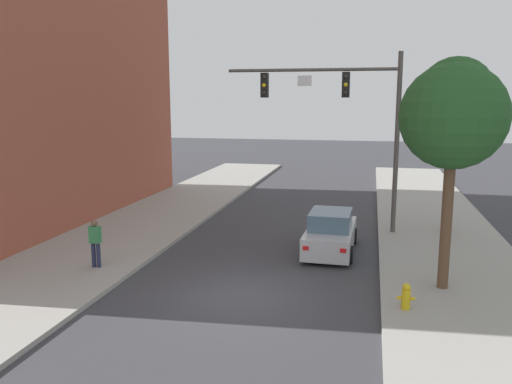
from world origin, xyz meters
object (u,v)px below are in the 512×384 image
at_px(car_lead_silver, 330,233).
at_px(fire_hydrant, 406,296).
at_px(street_tree_second, 456,95).
at_px(street_tree_nearest, 453,118).
at_px(pedestrian_sidewalk_left_walker, 95,241).
at_px(traffic_signal_mast, 347,108).

relative_size(car_lead_silver, fire_hydrant, 5.94).
bearing_deg(street_tree_second, car_lead_silver, -143.03).
xyz_separation_m(fire_hydrant, street_tree_nearest, (1.18, 1.95, 4.71)).
bearing_deg(street_tree_nearest, fire_hydrant, -121.22).
xyz_separation_m(pedestrian_sidewalk_left_walker, street_tree_nearest, (11.16, 0.50, 4.16)).
xyz_separation_m(pedestrian_sidewalk_left_walker, fire_hydrant, (9.98, -1.44, -0.56)).
bearing_deg(car_lead_silver, traffic_signal_mast, 84.05).
height_order(fire_hydrant, street_tree_nearest, street_tree_nearest).
relative_size(traffic_signal_mast, pedestrian_sidewalk_left_walker, 4.57).
bearing_deg(traffic_signal_mast, pedestrian_sidewalk_left_walker, -137.74).
distance_m(traffic_signal_mast, street_tree_second, 4.40).
bearing_deg(traffic_signal_mast, car_lead_silver, -95.95).
bearing_deg(car_lead_silver, street_tree_nearest, -44.13).
distance_m(traffic_signal_mast, street_tree_nearest, 7.41).
bearing_deg(street_tree_nearest, pedestrian_sidewalk_left_walker, -177.42).
distance_m(fire_hydrant, street_tree_nearest, 5.23).
bearing_deg(pedestrian_sidewalk_left_walker, fire_hydrant, -8.22).
relative_size(traffic_signal_mast, car_lead_silver, 1.75).
xyz_separation_m(pedestrian_sidewalk_left_walker, street_tree_second, (12.20, 7.55, 4.82)).
height_order(pedestrian_sidewalk_left_walker, street_tree_nearest, street_tree_nearest).
bearing_deg(pedestrian_sidewalk_left_walker, car_lead_silver, 28.20).
relative_size(pedestrian_sidewalk_left_walker, street_tree_second, 0.22).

